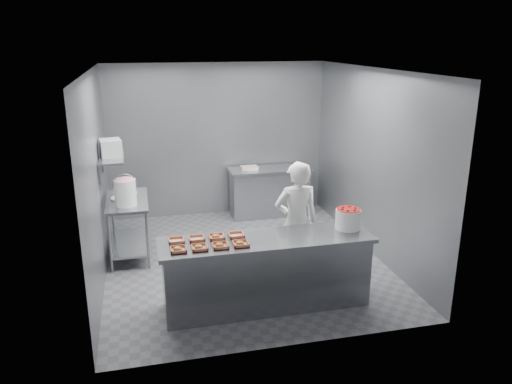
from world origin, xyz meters
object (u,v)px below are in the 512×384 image
tray_2 (220,245)px  tray_4 (176,240)px  prep_table (128,219)px  tray_7 (236,235)px  tray_3 (241,243)px  tray_5 (197,239)px  service_counter (266,272)px  back_counter (269,191)px  tray_1 (199,247)px  tray_6 (216,237)px  worker (296,222)px  strawberry_tub (348,218)px  tray_0 (178,249)px  glaze_bucket (125,192)px  appliance (111,148)px

tray_2 → tray_4: 0.55m
prep_table → tray_7: (1.31, -1.81, 0.33)m
tray_3 → tray_5: tray_3 is taller
service_counter → tray_4: 1.17m
prep_table → back_counter: (2.55, 1.30, -0.14)m
back_counter → tray_4: bearing=-122.2°
tray_1 → tray_6: bearing=48.5°
back_counter → tray_7: 3.39m
tray_3 → worker: 1.18m
worker → tray_6: bearing=19.6°
tray_5 → tray_7: bearing=0.0°
tray_7 → strawberry_tub: size_ratio=0.59×
tray_5 → tray_3: bearing=-29.6°
prep_table → tray_7: 2.26m
tray_3 → tray_4: (-0.72, 0.27, -0.00)m
prep_table → tray_1: bearing=-68.5°
back_counter → tray_0: tray_0 is taller
tray_6 → glaze_bucket: bearing=124.9°
tray_5 → tray_1: bearing=-90.6°
tray_3 → tray_7: 0.27m
back_counter → tray_0: 3.94m
service_counter → appliance: size_ratio=7.92×
tray_3 → tray_7: tray_3 is taller
prep_table → tray_1: (0.82, -2.09, 0.33)m
tray_2 → glaze_bucket: (-1.07, 1.80, 0.18)m
glaze_bucket → tray_2: bearing=-59.4°
tray_2 → tray_7: bearing=48.2°
tray_3 → tray_7: size_ratio=1.00×
prep_table → tray_0: 2.19m
prep_table → tray_7: tray_7 is taller
tray_3 → tray_5: bearing=150.4°
tray_0 → worker: bearing=24.2°
tray_2 → appliance: size_ratio=0.57×
tray_0 → service_counter: bearing=7.2°
tray_2 → strawberry_tub: size_ratio=0.59×
prep_table → worker: worker is taller
tray_4 → tray_2: bearing=-29.6°
tray_7 → tray_6: bearing=-180.0°
service_counter → prep_table: size_ratio=2.17×
prep_table → tray_1: size_ratio=6.40×
tray_4 → tray_5: 0.24m
tray_3 → glaze_bucket: 2.23m
tray_7 → appliance: bearing=128.7°
back_counter → tray_5: (-1.72, -3.11, 0.47)m
tray_3 → appliance: bearing=124.9°
strawberry_tub → glaze_bucket: (-2.73, 1.59, 0.06)m
back_counter → service_counter: bearing=-105.5°
tray_7 → service_counter: bearing=-21.5°
back_counter → tray_7: size_ratio=8.01×
tray_3 → tray_6: (-0.24, 0.27, 0.00)m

